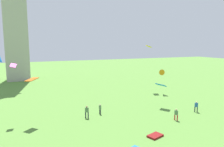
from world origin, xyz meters
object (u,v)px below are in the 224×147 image
object	(u,v)px
person_3	(100,108)
kite_flying_5	(161,72)
kite_flying_0	(13,65)
person_2	(196,106)
kite_flying_4	(32,79)
person_0	(176,114)
kite_bundle_0	(155,136)
kite_flying_2	(161,85)
kite_flying_3	(0,60)
person_1	(87,111)
monument_obelisk	(14,3)
kite_flying_1	(149,46)

from	to	relation	value
person_3	kite_flying_5	world-z (taller)	kite_flying_5
kite_flying_0	kite_flying_5	bearing A→B (deg)	112.08
person_2	kite_flying_4	xyz separation A→B (m)	(-23.73, 5.38, 5.00)
person_0	kite_bundle_0	world-z (taller)	person_0
person_3	kite_flying_0	world-z (taller)	kite_flying_0
person_3	kite_flying_2	xyz separation A→B (m)	(10.76, -0.46, 2.89)
person_3	kite_flying_2	distance (m)	11.15
person_2	kite_flying_3	world-z (taller)	kite_flying_3
person_1	kite_flying_2	world-z (taller)	kite_flying_2
person_1	person_3	distance (m)	2.47
monument_obelisk	person_3	bearing A→B (deg)	-73.07
kite_flying_1	kite_bundle_0	world-z (taller)	kite_flying_1
monument_obelisk	person_3	xyz separation A→B (m)	(11.69, -38.41, -21.08)
kite_flying_2	kite_flying_5	bearing A→B (deg)	-65.53
person_3	kite_flying_1	bearing A→B (deg)	125.26
person_2	kite_bundle_0	xyz separation A→B (m)	(-11.07, -4.94, -0.86)
monument_obelisk	kite_flying_4	bearing A→B (deg)	-86.66
kite_flying_2	kite_flying_3	size ratio (longest dim) A/B	1.43
kite_flying_2	person_0	bearing A→B (deg)	133.59
kite_flying_2	kite_flying_5	size ratio (longest dim) A/B	0.96
kite_flying_4	kite_bundle_0	distance (m)	17.36
person_0	person_3	size ratio (longest dim) A/B	1.06
monument_obelisk	person_3	world-z (taller)	monument_obelisk
person_2	kite_flying_2	xyz separation A→B (m)	(-3.50, 4.54, 2.81)
kite_flying_5	kite_flying_4	bearing A→B (deg)	34.29
monument_obelisk	kite_flying_2	world-z (taller)	monument_obelisk
monument_obelisk	kite_flying_1	distance (m)	40.29
kite_flying_1	kite_bundle_0	xyz separation A→B (m)	(-12.92, -21.74, -9.93)
monument_obelisk	person_2	size ratio (longest dim) A/B	25.62
kite_flying_3	kite_bundle_0	distance (m)	19.14
monument_obelisk	kite_flying_4	world-z (taller)	monument_obelisk
kite_flying_5	kite_flying_1	bearing A→B (deg)	-60.61
kite_flying_2	kite_flying_5	distance (m)	10.51
kite_flying_4	person_2	bearing A→B (deg)	-56.83
kite_flying_3	kite_flying_5	world-z (taller)	kite_flying_3
person_0	kite_flying_1	bearing A→B (deg)	130.17
kite_flying_1	kite_flying_2	size ratio (longest dim) A/B	0.99
kite_bundle_0	person_1	bearing A→B (deg)	121.20
person_2	kite_flying_3	xyz separation A→B (m)	(-26.98, 0.96, 8.00)
kite_flying_2	kite_flying_4	world-z (taller)	kite_flying_4
kite_flying_3	kite_bundle_0	size ratio (longest dim) A/B	0.82
kite_flying_3	kite_flying_5	xyz separation A→B (m)	(29.58, 12.11, -4.44)
person_3	kite_flying_3	size ratio (longest dim) A/B	1.09
kite_flying_4	kite_bundle_0	size ratio (longest dim) A/B	1.08
person_3	kite_bundle_0	world-z (taller)	person_3
person_0	kite_flying_3	xyz separation A→B (m)	(-21.65, 2.62, 8.02)
kite_bundle_0	person_0	bearing A→B (deg)	29.73
kite_flying_2	kite_flying_5	xyz separation A→B (m)	(6.10, 8.53, 0.76)
person_2	person_3	bearing A→B (deg)	-173.26
person_1	kite_flying_0	distance (m)	11.96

